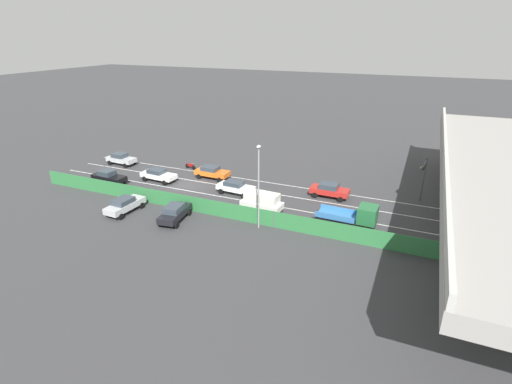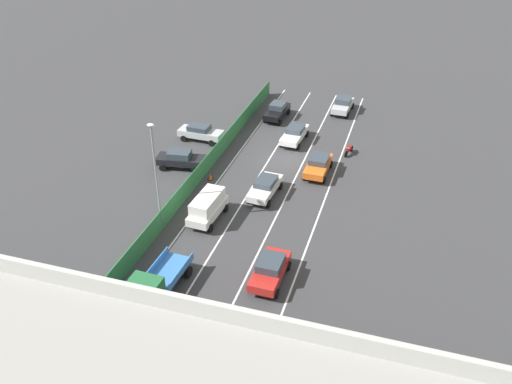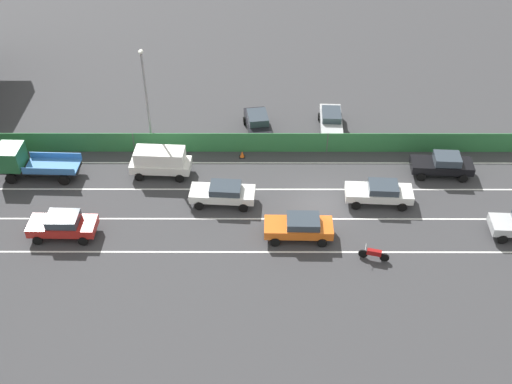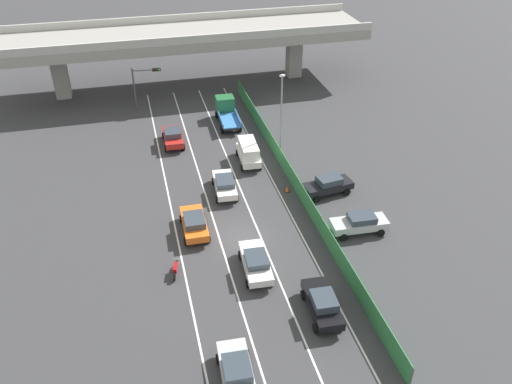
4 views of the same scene
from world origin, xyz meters
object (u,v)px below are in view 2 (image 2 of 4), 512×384
Objects in this scene: car_sedan_red at (270,269)px; car_sedan_white at (265,187)px; car_van_white at (208,206)px; street_lamp at (155,165)px; car_hatchback_white at (295,134)px; car_sedan_black at (277,110)px; car_taxi_orange at (318,164)px; traffic_cone at (210,177)px; motorcycle at (349,150)px; flatbed_truck_blue at (153,287)px; traffic_light at (257,353)px; car_sedan_silver at (343,104)px; parked_wagon_silver at (200,132)px; parked_sedan_dark at (180,159)px.

car_sedan_white is at bearing -71.92° from car_sedan_red.
street_lamp reaches higher than car_van_white.
car_sedan_black is (3.21, -5.12, 0.04)m from car_hatchback_white.
car_taxi_orange is at bearing -90.48° from car_sedan_red.
car_taxi_orange is 0.54× the size of street_lamp.
car_sedan_red is (-3.37, 10.33, 0.05)m from car_sedan_white.
car_hatchback_white reaches higher than traffic_cone.
car_hatchback_white is 5.82m from motorcycle.
car_sedan_white is 0.80× the size of flatbed_truck_blue.
traffic_light is at bearing 100.07° from car_hatchback_white.
car_taxi_orange is (-0.20, 14.74, -0.02)m from car_sedan_silver.
car_sedan_white is at bearing 138.03° from parked_wagon_silver.
car_taxi_orange is at bearing -124.33° from car_sedan_white.
car_sedan_silver is 21.25m from parked_sedan_dark.
traffic_light is (-1.99, 9.53, 2.69)m from car_sedan_red.
car_sedan_black is 9.72m from parked_wagon_silver.
parked_sedan_dark is at bearing 26.88° from motorcycle.
car_van_white reaches higher than car_hatchback_white.
street_lamp is at bearing 17.98° from car_van_white.
traffic_light reaches higher than car_sedan_red.
car_taxi_orange is at bearing -133.28° from street_lamp.
car_van_white is 9.86m from flatbed_truck_blue.
motorcycle is (-2.22, -20.05, -0.46)m from car_sedan_red.
street_lamp reaches higher than car_sedan_black.
car_taxi_orange is at bearing -85.75° from traffic_light.
street_lamp is (10.25, -4.44, 4.01)m from car_sedan_red.
car_hatchback_white is 25.68m from flatbed_truck_blue.
car_hatchback_white is 15.96m from car_van_white.
car_sedan_red is 8.73m from car_van_white.
car_sedan_black is at bearing -90.00° from car_van_white.
car_sedan_silver is (-3.40, -8.97, 0.04)m from car_hatchback_white.
motorcycle is at bearing 102.70° from car_sedan_silver.
parked_sedan_dark reaches higher than traffic_cone.
car_hatchback_white is 9.59m from car_sedan_silver.
car_sedan_silver is 35.06m from flatbed_truck_blue.
car_sedan_white is 9.15m from parked_sedan_dark.
traffic_light is (-8.49, 5.26, 2.34)m from flatbed_truck_blue.
traffic_cone is at bearing 81.80° from car_sedan_black.
street_lamp is (-2.40, 14.23, 4.02)m from parked_wagon_silver.
car_van_white is 11.99m from car_taxi_orange.
car_sedan_white reaches higher than traffic_cone.
flatbed_truck_blue is 1.25× the size of parked_sedan_dark.
car_sedan_black reaches higher than car_sedan_red.
car_sedan_white is 5.79m from car_van_white.
traffic_light is at bearing 148.22° from flatbed_truck_blue.
street_lamp reaches higher than traffic_cone.
car_sedan_red is 30.20m from car_sedan_silver.
car_taxi_orange is (-6.82, -9.86, -0.32)m from car_van_white.
car_sedan_black is 14.68m from parked_sedan_dark.
car_hatchback_white is (3.47, -21.23, -0.05)m from car_sedan_red.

